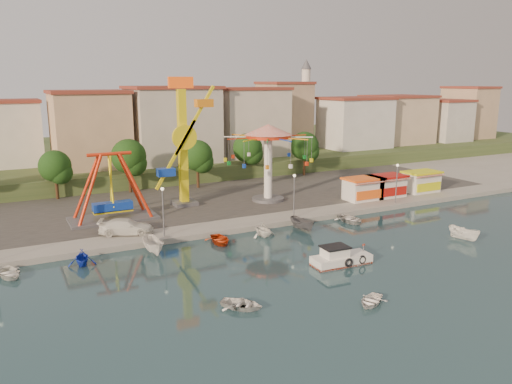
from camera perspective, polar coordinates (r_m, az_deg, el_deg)
ground at (r=45.65m, az=4.34°, el=-8.76°), size 200.00×200.00×0.00m
quay_deck at (r=101.92m, az=-14.31°, el=3.00°), size 200.00×100.00×0.60m
asphalt_pad at (r=71.60m, az=-8.36°, el=-0.45°), size 90.00×28.00×0.01m
hill_terrace at (r=106.56m, az=-14.97°, el=4.02°), size 200.00×60.00×3.00m
pirate_ship_ride at (r=60.43m, az=-16.19°, el=0.44°), size 10.00×5.00×8.00m
kamikaze_tower at (r=64.94m, az=-8.07°, el=5.33°), size 5.74×3.10×16.50m
wave_swinger at (r=66.90m, az=1.41°, el=5.37°), size 11.60×11.60×10.40m
booth_left at (r=69.92m, az=12.13°, el=0.39°), size 5.40×3.78×3.08m
booth_mid at (r=72.62m, az=14.68°, el=0.71°), size 5.40×3.78×3.08m
booth_right at (r=77.18m, az=18.36°, el=1.16°), size 5.40×3.78×3.08m
lamp_post_1 at (r=52.91m, az=-10.55°, el=-2.40°), size 0.14×0.14×5.00m
lamp_post_2 at (r=59.34m, az=4.37°, el=-0.59°), size 0.14×0.14×5.00m
lamp_post_3 at (r=68.96m, az=15.75°, el=0.83°), size 0.14×0.14×5.00m
tree_1 at (r=73.47m, az=-22.00°, el=2.75°), size 4.35×4.35×6.80m
tree_2 at (r=74.51m, az=-14.34°, el=3.96°), size 5.02×5.02×7.85m
tree_3 at (r=76.06m, az=-6.72°, el=4.16°), size 4.68×4.68×7.32m
tree_4 at (r=82.72m, az=-0.96°, el=5.05°), size 4.86×4.86×7.60m
tree_5 at (r=86.08m, az=5.58°, el=5.26°), size 4.83×4.83×7.54m
building_1 at (r=87.93m, az=-26.59°, el=5.21°), size 12.33×9.01×8.63m
building_2 at (r=89.53m, az=-18.22°, el=6.85°), size 11.95×9.28×11.23m
building_3 at (r=89.85m, az=-9.09°, el=6.69°), size 12.59×10.50×9.20m
building_4 at (r=97.99m, az=-2.19°, el=7.32°), size 10.75×9.23×9.24m
building_5 at (r=102.68m, az=5.05°, el=8.08°), size 12.77×10.96×11.21m
building_6 at (r=108.17m, az=10.84°, el=8.44°), size 8.23×8.98×12.36m
building_7 at (r=119.65m, az=13.85°, el=7.81°), size 11.59×10.93×8.76m
building_8 at (r=124.65m, az=20.77°, el=8.42°), size 12.84×9.28×12.58m
building_9 at (r=136.81m, az=23.69°, el=7.77°), size 12.95×9.17×9.21m
minaret at (r=107.49m, az=5.69°, el=10.37°), size 2.80×2.80×18.00m
cabin_motorboat at (r=47.08m, az=9.58°, el=-7.55°), size 5.70×2.47×1.97m
rowboat_a at (r=38.07m, az=-1.65°, el=-12.69°), size 3.90×3.97×0.67m
rowboat_b at (r=39.66m, az=12.99°, el=-12.01°), size 3.54×3.21×0.60m
skiff at (r=57.59m, az=22.68°, el=-4.42°), size 1.71×3.80×1.43m
van at (r=54.94m, az=-14.61°, el=-3.86°), size 6.11×4.29×1.64m
moored_boat_0 at (r=48.63m, az=-26.42°, el=-8.27°), size 3.39×4.11×0.74m
moored_boat_1 at (r=48.84m, az=-19.27°, el=-7.06°), size 2.92×3.25×1.52m
moored_boat_2 at (r=50.07m, az=-11.63°, el=-6.04°), size 1.61×4.27×1.65m
moored_boat_3 at (r=52.41m, az=-4.16°, el=-5.47°), size 2.92×3.87×0.76m
moored_boat_4 at (r=54.41m, az=0.81°, el=-4.30°), size 3.02×3.36×1.58m
moored_boat_5 at (r=56.91m, az=5.34°, el=-3.65°), size 1.99×3.96×1.46m
moored_boat_6 at (r=60.85m, az=10.76°, el=-3.06°), size 2.88×4.03×0.83m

